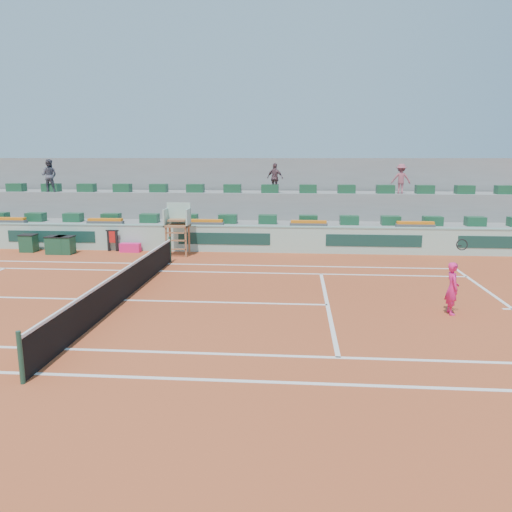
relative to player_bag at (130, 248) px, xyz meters
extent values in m
plane|color=#A54120|center=(2.47, -8.03, -0.21)|extent=(90.00, 90.00, 0.00)
cube|color=gray|center=(2.47, 2.67, 0.39)|extent=(36.00, 4.00, 1.20)
cube|color=gray|center=(2.47, 4.27, 1.09)|extent=(36.00, 2.40, 2.60)
cube|color=gray|center=(2.47, 5.87, 1.99)|extent=(36.00, 0.40, 4.40)
cube|color=#F92077|center=(0.00, 0.00, 0.00)|extent=(0.95, 0.42, 0.42)
imported|color=#4C4C59|center=(-5.52, 3.50, 3.26)|extent=(0.90, 0.73, 1.75)
imported|color=brown|center=(6.73, 3.62, 3.16)|extent=(0.98, 0.72, 1.55)
imported|color=#9D4E5B|center=(13.23, 3.67, 3.15)|extent=(1.02, 0.63, 1.51)
cube|color=white|center=(2.47, -13.52, -0.21)|extent=(23.77, 0.12, 0.01)
cube|color=white|center=(2.47, -2.55, -0.21)|extent=(23.77, 0.12, 0.01)
cube|color=white|center=(2.47, -12.15, -0.21)|extent=(23.77, 0.12, 0.01)
cube|color=white|center=(2.47, -3.92, -0.21)|extent=(23.77, 0.12, 0.01)
cube|color=white|center=(8.87, -8.03, -0.21)|extent=(0.12, 8.23, 0.01)
cube|color=white|center=(2.47, -8.03, -0.21)|extent=(12.80, 0.12, 0.01)
cube|color=white|center=(14.20, -8.03, -0.21)|extent=(0.30, 0.12, 0.01)
cube|color=black|center=(2.47, -8.03, 0.25)|extent=(0.03, 11.87, 0.92)
cube|color=white|center=(2.47, -8.03, 0.74)|extent=(0.06, 11.87, 0.07)
cylinder|color=#1C4230|center=(2.47, -13.97, 0.34)|extent=(0.10, 0.10, 1.10)
cylinder|color=#1C4230|center=(2.47, -2.10, 0.34)|extent=(0.10, 0.10, 1.10)
cube|color=#A2CCBA|center=(2.47, 0.47, 0.39)|extent=(36.00, 0.30, 1.20)
cube|color=#78A193|center=(2.47, 0.47, 1.02)|extent=(36.00, 0.34, 0.06)
cube|color=#153B33|center=(-4.03, 0.31, 0.44)|extent=(4.40, 0.02, 0.56)
cube|color=#153B33|center=(4.47, 0.31, 0.44)|extent=(4.40, 0.02, 0.56)
cube|color=#153B33|center=(11.47, 0.31, 0.44)|extent=(4.40, 0.02, 0.56)
cube|color=#153B33|center=(17.47, 0.31, 0.44)|extent=(4.40, 0.02, 0.56)
cube|color=brown|center=(2.02, -0.98, 0.46)|extent=(0.08, 0.08, 1.35)
cube|color=brown|center=(2.92, -0.98, 0.46)|extent=(0.08, 0.08, 1.35)
cube|color=brown|center=(2.02, -0.28, 0.46)|extent=(0.08, 0.08, 1.35)
cube|color=brown|center=(2.92, -0.28, 0.46)|extent=(0.08, 0.08, 1.35)
cube|color=brown|center=(2.47, -0.63, 1.18)|extent=(1.10, 0.90, 0.08)
cube|color=#A2CCBA|center=(2.47, -0.25, 1.69)|extent=(1.10, 0.08, 1.00)
cube|color=#A2CCBA|center=(1.95, -0.63, 1.54)|extent=(0.06, 0.90, 0.80)
cube|color=#A2CCBA|center=(2.99, -0.63, 1.54)|extent=(0.06, 0.90, 0.80)
cube|color=brown|center=(2.47, -0.53, 1.42)|extent=(0.80, 0.60, 0.08)
cube|color=brown|center=(2.47, -0.98, 0.14)|extent=(0.90, 0.08, 0.06)
cube|color=brown|center=(2.47, -0.98, 0.54)|extent=(0.90, 0.08, 0.06)
cube|color=brown|center=(2.47, -0.98, 0.89)|extent=(0.90, 0.08, 0.06)
cube|color=#194D2E|center=(-5.53, 1.77, 1.21)|extent=(0.90, 0.60, 0.44)
cube|color=#194D2E|center=(-3.53, 1.77, 1.21)|extent=(0.90, 0.60, 0.44)
cube|color=#194D2E|center=(-1.53, 1.77, 1.21)|extent=(0.90, 0.60, 0.44)
cube|color=#194D2E|center=(0.47, 1.77, 1.21)|extent=(0.90, 0.60, 0.44)
cube|color=#194D2E|center=(2.47, 1.77, 1.21)|extent=(0.90, 0.60, 0.44)
cube|color=#194D2E|center=(4.47, 1.77, 1.21)|extent=(0.90, 0.60, 0.44)
cube|color=#194D2E|center=(6.47, 1.77, 1.21)|extent=(0.90, 0.60, 0.44)
cube|color=#194D2E|center=(8.47, 1.77, 1.21)|extent=(0.90, 0.60, 0.44)
cube|color=#194D2E|center=(10.47, 1.77, 1.21)|extent=(0.90, 0.60, 0.44)
cube|color=#194D2E|center=(12.47, 1.77, 1.21)|extent=(0.90, 0.60, 0.44)
cube|color=#194D2E|center=(14.47, 1.77, 1.21)|extent=(0.90, 0.60, 0.44)
cube|color=#194D2E|center=(16.47, 1.77, 1.21)|extent=(0.90, 0.60, 0.44)
cube|color=#194D2E|center=(-7.53, 3.67, 2.61)|extent=(0.90, 0.60, 0.44)
cube|color=#194D2E|center=(-5.53, 3.67, 2.61)|extent=(0.90, 0.60, 0.44)
cube|color=#194D2E|center=(-3.53, 3.67, 2.61)|extent=(0.90, 0.60, 0.44)
cube|color=#194D2E|center=(-1.53, 3.67, 2.61)|extent=(0.90, 0.60, 0.44)
cube|color=#194D2E|center=(0.47, 3.67, 2.61)|extent=(0.90, 0.60, 0.44)
cube|color=#194D2E|center=(2.47, 3.67, 2.61)|extent=(0.90, 0.60, 0.44)
cube|color=#194D2E|center=(4.47, 3.67, 2.61)|extent=(0.90, 0.60, 0.44)
cube|color=#194D2E|center=(6.47, 3.67, 2.61)|extent=(0.90, 0.60, 0.44)
cube|color=#194D2E|center=(8.47, 3.67, 2.61)|extent=(0.90, 0.60, 0.44)
cube|color=#194D2E|center=(10.47, 3.67, 2.61)|extent=(0.90, 0.60, 0.44)
cube|color=#194D2E|center=(12.47, 3.67, 2.61)|extent=(0.90, 0.60, 0.44)
cube|color=#194D2E|center=(14.47, 3.67, 2.61)|extent=(0.90, 0.60, 0.44)
cube|color=#194D2E|center=(16.47, 3.67, 2.61)|extent=(0.90, 0.60, 0.44)
cube|color=#194D2E|center=(18.47, 3.67, 2.61)|extent=(0.90, 0.60, 0.44)
cube|color=#515151|center=(-6.53, 0.97, 1.07)|extent=(1.80, 0.36, 0.16)
cube|color=orange|center=(-6.53, 0.97, 1.21)|extent=(1.70, 0.32, 0.12)
cube|color=#515151|center=(-1.53, 0.97, 1.07)|extent=(1.80, 0.36, 0.16)
cube|color=orange|center=(-1.53, 0.97, 1.21)|extent=(1.70, 0.32, 0.12)
cube|color=#515151|center=(3.47, 0.97, 1.07)|extent=(1.80, 0.36, 0.16)
cube|color=orange|center=(3.47, 0.97, 1.21)|extent=(1.70, 0.32, 0.12)
cube|color=#515151|center=(8.47, 0.97, 1.07)|extent=(1.80, 0.36, 0.16)
cube|color=orange|center=(8.47, 0.97, 1.21)|extent=(1.70, 0.32, 0.12)
cube|color=#515151|center=(13.47, 0.97, 1.07)|extent=(1.80, 0.36, 0.16)
cube|color=orange|center=(13.47, 0.97, 1.21)|extent=(1.70, 0.32, 0.12)
cube|color=#17452C|center=(-2.89, -0.70, 0.19)|extent=(0.78, 0.67, 0.80)
cube|color=black|center=(-2.89, -0.70, 0.61)|extent=(0.83, 0.71, 0.04)
cube|color=#17452C|center=(-3.31, -0.70, 0.19)|extent=(0.80, 0.68, 0.80)
cube|color=black|center=(-3.31, -0.70, 0.61)|extent=(0.84, 0.73, 0.04)
cube|color=#17452C|center=(-4.86, -0.33, 0.19)|extent=(0.69, 0.59, 0.80)
cube|color=black|center=(-4.86, -0.33, 0.61)|extent=(0.73, 0.63, 0.04)
cube|color=black|center=(-1.11, 0.15, 0.29)|extent=(0.10, 0.10, 1.00)
cube|color=black|center=(-0.71, 0.15, 0.29)|extent=(0.10, 0.10, 1.00)
cube|color=black|center=(-0.91, 0.15, 0.79)|extent=(0.62, 0.08, 0.06)
cube|color=red|center=(-0.91, 0.13, 0.49)|extent=(0.45, 0.04, 0.56)
imported|color=#F92077|center=(12.36, -8.62, 0.55)|extent=(0.37, 0.56, 1.52)
cylinder|color=black|center=(12.36, -8.92, 1.84)|extent=(0.03, 0.35, 0.09)
torus|color=black|center=(12.36, -9.14, 1.91)|extent=(0.31, 0.08, 0.31)
camera|label=1|loc=(7.87, -22.85, 4.23)|focal=35.00mm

